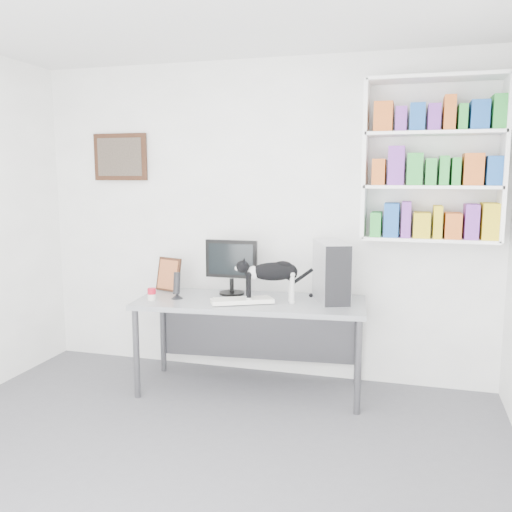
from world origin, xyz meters
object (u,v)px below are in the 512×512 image
object	(u,v)px
leaning_print	(169,274)
bookshelf	(432,160)
desk	(251,345)
cat	(272,282)
soup_can	(152,294)
pc_tower	(331,271)
monitor	(232,267)
keyboard	(242,301)
speaker	(177,285)

from	to	relation	value
leaning_print	bookshelf	bearing A→B (deg)	22.33
desk	cat	distance (m)	0.58
leaning_print	soup_can	xyz separation A→B (m)	(0.02, -0.36, -0.10)
pc_tower	soup_can	world-z (taller)	pc_tower
bookshelf	monitor	world-z (taller)	bookshelf
monitor	cat	xyz separation A→B (m)	(0.40, -0.22, -0.07)
keyboard	pc_tower	bearing A→B (deg)	-4.24
soup_can	cat	world-z (taller)	cat
bookshelf	cat	distance (m)	1.53
bookshelf	speaker	bearing A→B (deg)	-167.56
pc_tower	cat	xyz separation A→B (m)	(-0.43, -0.21, -0.07)
leaning_print	cat	size ratio (longest dim) A/B	0.55
bookshelf	pc_tower	xyz separation A→B (m)	(-0.72, -0.16, -0.86)
keyboard	desk	bearing A→B (deg)	45.57
monitor	keyboard	world-z (taller)	monitor
cat	pc_tower	bearing A→B (deg)	4.86
monitor	leaning_print	bearing A→B (deg)	-179.95
speaker	monitor	bearing A→B (deg)	37.39
monitor	pc_tower	size ratio (longest dim) A/B	0.99
soup_can	cat	size ratio (longest dim) A/B	0.18
cat	leaning_print	bearing A→B (deg)	147.33
keyboard	cat	bearing A→B (deg)	-11.49
leaning_print	soup_can	world-z (taller)	leaning_print
desk	monitor	size ratio (longest dim) A/B	3.87
speaker	desk	bearing A→B (deg)	11.88
bookshelf	speaker	size ratio (longest dim) A/B	5.51
monitor	bookshelf	bearing A→B (deg)	4.15
soup_can	cat	distance (m)	0.96
bookshelf	cat	size ratio (longest dim) A/B	2.28
pc_tower	speaker	distance (m)	1.24
cat	speaker	bearing A→B (deg)	163.51
keyboard	bookshelf	bearing A→B (deg)	-9.24
speaker	leaning_print	bearing A→B (deg)	127.25
speaker	pc_tower	bearing A→B (deg)	13.55
bookshelf	soup_can	distance (m)	2.41
speaker	soup_can	xyz separation A→B (m)	(-0.17, -0.10, -0.06)
bookshelf	keyboard	xyz separation A→B (m)	(-1.38, -0.43, -1.08)
cat	keyboard	bearing A→B (deg)	174.10
leaning_print	soup_can	bearing A→B (deg)	-69.20
bookshelf	soup_can	size ratio (longest dim) A/B	12.78
monitor	cat	distance (m)	0.46
keyboard	cat	world-z (taller)	cat
pc_tower	cat	world-z (taller)	pc_tower
monitor	soup_can	bearing A→B (deg)	-146.65
monitor	soup_can	world-z (taller)	monitor
monitor	speaker	distance (m)	0.48
leaning_print	pc_tower	bearing A→B (deg)	18.10
keyboard	cat	distance (m)	0.28
leaning_print	cat	distance (m)	0.98
monitor	keyboard	distance (m)	0.39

